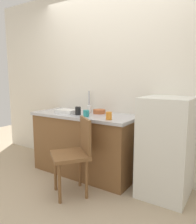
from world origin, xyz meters
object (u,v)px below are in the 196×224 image
at_px(dish_tray, 67,111).
at_px(terracotta_bowl, 99,111).
at_px(cup_black, 78,111).
at_px(cup_orange, 109,116).
at_px(refrigerator, 166,147).
at_px(chair, 75,152).
at_px(cup_white, 89,109).
at_px(cup_teal, 86,113).

relative_size(dish_tray, terracotta_bowl, 1.66).
bearing_deg(cup_black, cup_orange, -8.75).
xyz_separation_m(refrigerator, chair, (-0.87, -0.55, -0.07)).
relative_size(chair, cup_white, 8.54).
bearing_deg(cup_black, refrigerator, 6.97).
bearing_deg(cup_black, dish_tray, 173.59).
bearing_deg(cup_teal, chair, -74.26).
distance_m(refrigerator, terracotta_bowl, 1.02).
height_order(dish_tray, terracotta_bowl, terracotta_bowl).
bearing_deg(cup_black, cup_white, 81.77).
height_order(dish_tray, cup_teal, cup_teal).
distance_m(refrigerator, cup_orange, 0.74).
distance_m(dish_tray, cup_black, 0.22).
height_order(chair, terracotta_bowl, terracotta_bowl).
bearing_deg(cup_orange, chair, -127.54).
distance_m(chair, terracotta_bowl, 0.76).
relative_size(dish_tray, cup_teal, 3.42).
height_order(refrigerator, dish_tray, refrigerator).
xyz_separation_m(cup_white, cup_teal, (0.14, -0.27, -0.01)).
xyz_separation_m(chair, terracotta_bowl, (-0.09, 0.65, 0.38)).
xyz_separation_m(cup_white, cup_orange, (0.49, -0.30, -0.01)).
bearing_deg(cup_teal, cup_orange, -5.12).
distance_m(cup_teal, cup_orange, 0.35).
distance_m(cup_teal, cup_black, 0.18).
height_order(chair, cup_black, cup_black).
bearing_deg(chair, dish_tray, 176.30).
xyz_separation_m(dish_tray, cup_orange, (0.74, -0.10, 0.02)).
xyz_separation_m(terracotta_bowl, cup_black, (-0.18, -0.24, 0.03)).
relative_size(refrigerator, cup_white, 10.88).
bearing_deg(refrigerator, cup_black, -173.03).
bearing_deg(dish_tray, terracotta_bowl, 28.97).
height_order(chair, cup_orange, cup_orange).
bearing_deg(refrigerator, dish_tray, -175.15).
relative_size(refrigerator, cup_black, 10.56).
height_order(refrigerator, cup_teal, refrigerator).
distance_m(dish_tray, cup_white, 0.32).
height_order(refrigerator, cup_black, refrigerator).
distance_m(terracotta_bowl, cup_orange, 0.47).
height_order(refrigerator, cup_orange, refrigerator).
xyz_separation_m(dish_tray, cup_teal, (0.39, -0.07, 0.02)).
height_order(dish_tray, cup_black, cup_black).
distance_m(cup_white, cup_black, 0.22).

